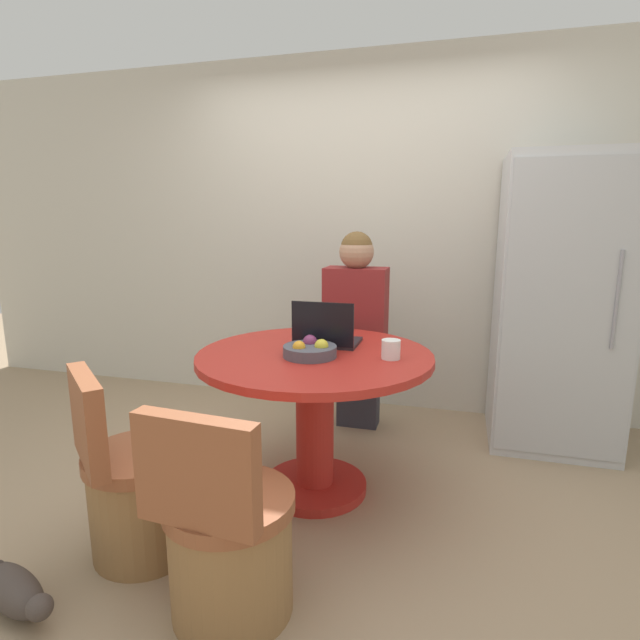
{
  "coord_description": "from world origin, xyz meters",
  "views": [
    {
      "loc": [
        0.73,
        -2.24,
        1.44
      ],
      "look_at": [
        0.04,
        0.22,
        0.91
      ],
      "focal_mm": 28.0,
      "sensor_mm": 36.0,
      "label": 1
    }
  ],
  "objects_px": {
    "chair_near_left_corner": "(139,492)",
    "fruit_bowl": "(310,350)",
    "person_seated": "(357,323)",
    "chair_near_camera": "(228,545)",
    "laptop": "(326,336)",
    "cat": "(15,591)",
    "refrigerator": "(559,304)",
    "dining_table": "(315,395)"
  },
  "relations": [
    {
      "from": "chair_near_camera",
      "to": "laptop",
      "type": "xyz_separation_m",
      "value": [
        0.08,
        1.07,
        0.54
      ]
    },
    {
      "from": "chair_near_left_corner",
      "to": "cat",
      "type": "xyz_separation_m",
      "value": [
        -0.25,
        -0.43,
        -0.2
      ]
    },
    {
      "from": "chair_near_left_corner",
      "to": "person_seated",
      "type": "relative_size",
      "value": 0.62
    },
    {
      "from": "dining_table",
      "to": "chair_near_left_corner",
      "type": "distance_m",
      "value": 0.94
    },
    {
      "from": "cat",
      "to": "refrigerator",
      "type": "bearing_deg",
      "value": 63.9
    },
    {
      "from": "person_seated",
      "to": "fruit_bowl",
      "type": "height_order",
      "value": "person_seated"
    },
    {
      "from": "refrigerator",
      "to": "cat",
      "type": "distance_m",
      "value": 3.12
    },
    {
      "from": "chair_near_left_corner",
      "to": "chair_near_camera",
      "type": "distance_m",
      "value": 0.57
    },
    {
      "from": "laptop",
      "to": "dining_table",
      "type": "bearing_deg",
      "value": 83.75
    },
    {
      "from": "chair_near_camera",
      "to": "person_seated",
      "type": "relative_size",
      "value": 0.62
    },
    {
      "from": "chair_near_left_corner",
      "to": "dining_table",
      "type": "bearing_deg",
      "value": -90.0
    },
    {
      "from": "chair_near_camera",
      "to": "person_seated",
      "type": "bearing_deg",
      "value": -89.75
    },
    {
      "from": "laptop",
      "to": "person_seated",
      "type": "bearing_deg",
      "value": -92.91
    },
    {
      "from": "refrigerator",
      "to": "fruit_bowl",
      "type": "xyz_separation_m",
      "value": [
        -1.3,
        -1.08,
        -0.11
      ]
    },
    {
      "from": "dining_table",
      "to": "fruit_bowl",
      "type": "distance_m",
      "value": 0.27
    },
    {
      "from": "refrigerator",
      "to": "person_seated",
      "type": "xyz_separation_m",
      "value": [
        -1.25,
        -0.18,
        -0.15
      ]
    },
    {
      "from": "refrigerator",
      "to": "chair_near_camera",
      "type": "xyz_separation_m",
      "value": [
        -1.36,
        -1.9,
        -0.63
      ]
    },
    {
      "from": "person_seated",
      "to": "chair_near_left_corner",
      "type": "bearing_deg",
      "value": 66.81
    },
    {
      "from": "person_seated",
      "to": "chair_near_camera",
      "type": "bearing_deg",
      "value": 86.15
    },
    {
      "from": "fruit_bowl",
      "to": "cat",
      "type": "distance_m",
      "value": 1.51
    },
    {
      "from": "refrigerator",
      "to": "dining_table",
      "type": "xyz_separation_m",
      "value": [
        -1.3,
        -1.0,
        -0.37
      ]
    },
    {
      "from": "chair_near_camera",
      "to": "fruit_bowl",
      "type": "bearing_deg",
      "value": -90.26
    },
    {
      "from": "dining_table",
      "to": "fruit_bowl",
      "type": "xyz_separation_m",
      "value": [
        -0.0,
        -0.07,
        0.26
      ]
    },
    {
      "from": "dining_table",
      "to": "fruit_bowl",
      "type": "height_order",
      "value": "fruit_bowl"
    },
    {
      "from": "laptop",
      "to": "cat",
      "type": "xyz_separation_m",
      "value": [
        -0.86,
        -1.27,
        -0.73
      ]
    },
    {
      "from": "chair_near_camera",
      "to": "laptop",
      "type": "bearing_deg",
      "value": -90.33
    },
    {
      "from": "chair_near_left_corner",
      "to": "fruit_bowl",
      "type": "bearing_deg",
      "value": -93.23
    },
    {
      "from": "refrigerator",
      "to": "dining_table",
      "type": "relative_size",
      "value": 1.51
    },
    {
      "from": "laptop",
      "to": "fruit_bowl",
      "type": "bearing_deg",
      "value": 85.31
    },
    {
      "from": "refrigerator",
      "to": "dining_table",
      "type": "bearing_deg",
      "value": -142.36
    },
    {
      "from": "refrigerator",
      "to": "cat",
      "type": "height_order",
      "value": "refrigerator"
    },
    {
      "from": "refrigerator",
      "to": "fruit_bowl",
      "type": "relative_size",
      "value": 6.84
    },
    {
      "from": "person_seated",
      "to": "dining_table",
      "type": "bearing_deg",
      "value": 86.42
    },
    {
      "from": "refrigerator",
      "to": "person_seated",
      "type": "relative_size",
      "value": 1.34
    },
    {
      "from": "chair_near_camera",
      "to": "fruit_bowl",
      "type": "distance_m",
      "value": 0.98
    },
    {
      "from": "refrigerator",
      "to": "chair_near_left_corner",
      "type": "relative_size",
      "value": 2.17
    },
    {
      "from": "chair_near_camera",
      "to": "cat",
      "type": "distance_m",
      "value": 0.83
    },
    {
      "from": "dining_table",
      "to": "person_seated",
      "type": "bearing_deg",
      "value": 86.42
    },
    {
      "from": "fruit_bowl",
      "to": "cat",
      "type": "xyz_separation_m",
      "value": [
        -0.84,
        -1.04,
        -0.72
      ]
    },
    {
      "from": "fruit_bowl",
      "to": "cat",
      "type": "relative_size",
      "value": 0.56
    },
    {
      "from": "chair_near_left_corner",
      "to": "chair_near_camera",
      "type": "height_order",
      "value": "same"
    },
    {
      "from": "refrigerator",
      "to": "laptop",
      "type": "relative_size",
      "value": 5.46
    }
  ]
}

